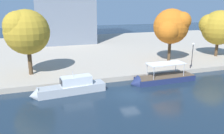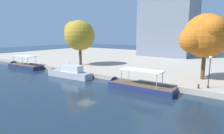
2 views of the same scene
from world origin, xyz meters
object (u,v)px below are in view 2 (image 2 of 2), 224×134
lamp_post (210,69)px  tour_boat_0 (23,66)px  tree_0 (204,36)px  mooring_bollard_0 (198,86)px  tree_1 (78,35)px  motor_yacht_1 (68,73)px  tour_boat_2 (135,87)px

lamp_post → tour_boat_0: bearing=-174.3°
tree_0 → mooring_bollard_0: bearing=-82.4°
tree_0 → tour_boat_0: bearing=-167.1°
tree_1 → tour_boat_0: bearing=-145.0°
motor_yacht_1 → lamp_post: size_ratio=2.38×
tour_boat_2 → tree_0: size_ratio=1.05×
tour_boat_2 → tree_1: 23.55m
motor_yacht_1 → tour_boat_0: bearing=-5.6°
tree_1 → tree_0: bearing=1.8°
motor_yacht_1 → tree_1: bearing=-61.9°
motor_yacht_1 → tour_boat_2: size_ratio=0.95×
tour_boat_0 → motor_yacht_1: (17.26, -0.32, 0.37)m
tree_0 → tree_1: bearing=-178.2°
tour_boat_0 → tree_0: tree_0 is taller
lamp_post → tree_1: size_ratio=0.42×
tree_0 → tree_1: (-28.12, -0.89, 0.13)m
tour_boat_0 → mooring_bollard_0: bearing=179.2°
tour_boat_2 → lamp_post: (9.39, 4.22, 3.25)m
motor_yacht_1 → tree_0: 25.62m
tree_1 → lamp_post: bearing=-7.7°
motor_yacht_1 → tour_boat_2: (15.10, 0.29, -0.35)m
tour_boat_0 → tree_0: bearing=-172.2°
mooring_bollard_0 → lamp_post: (1.05, 1.11, 2.45)m
motor_yacht_1 → tree_1: tree_1 is taller
mooring_bollard_0 → tree_1: bearing=169.9°
tour_boat_2 → mooring_bollard_0: tour_boat_2 is taller
mooring_bollard_0 → lamp_post: 2.89m
motor_yacht_1 → tree_0: (22.63, 9.45, 7.41)m
tree_0 → motor_yacht_1: bearing=-157.3°
motor_yacht_1 → lamp_post: bearing=-174.1°
tour_boat_2 → mooring_bollard_0: 8.94m
tour_boat_0 → tree_0: size_ratio=1.05×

